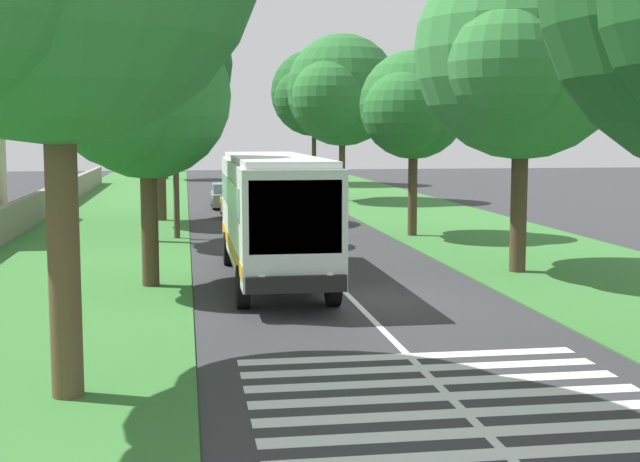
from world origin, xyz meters
TOP-DOWN VIEW (x-y plane):
  - ground at (0.00, 0.00)m, footprint 160.00×160.00m
  - grass_verge_left at (15.00, 8.20)m, footprint 120.00×8.00m
  - grass_verge_right at (15.00, -8.20)m, footprint 120.00×8.00m
  - centre_line at (15.00, 0.00)m, footprint 110.00×0.16m
  - coach_bus at (3.38, 1.80)m, footprint 11.16×2.62m
  - zebra_crossing at (-8.55, 0.00)m, footprint 5.85×6.80m
  - trailing_car_0 at (24.04, 1.59)m, footprint 4.30×1.78m
  - trailing_car_1 at (29.22, 1.95)m, footprint 4.30×1.78m
  - roadside_tree_left_0 at (60.86, 6.22)m, footprint 5.76×4.81m
  - roadside_tree_left_2 at (21.81, 5.81)m, footprint 8.74×7.33m
  - roadside_tree_left_3 at (13.48, 5.86)m, footprint 6.34×5.21m
  - roadside_tree_left_4 at (2.91, 5.51)m, footprint 5.72×4.72m
  - roadside_tree_right_0 at (4.02, -5.87)m, footprint 7.80×6.68m
  - roadside_tree_right_2 at (13.87, -5.03)m, footprint 5.89×4.66m
  - roadside_tree_right_3 at (33.16, -5.38)m, footprint 8.41×7.08m
  - roadside_tree_right_4 at (51.12, -6.18)m, footprint 8.71×7.20m
  - utility_pole at (14.34, 4.71)m, footprint 0.24×1.40m
  - roadside_wall at (20.00, 11.60)m, footprint 70.00×0.40m

SIDE VIEW (x-z plane):
  - ground at x=0.00m, z-range 0.00..0.00m
  - zebra_crossing at x=-8.55m, z-range 0.00..0.01m
  - centre_line at x=15.00m, z-range 0.00..0.01m
  - grass_verge_left at x=15.00m, z-range 0.00..0.04m
  - grass_verge_right at x=15.00m, z-range 0.00..0.04m
  - trailing_car_0 at x=24.04m, z-range -0.05..1.38m
  - trailing_car_1 at x=29.22m, z-range -0.05..1.38m
  - roadside_wall at x=20.00m, z-range 0.04..1.44m
  - coach_bus at x=3.38m, z-range 0.28..4.01m
  - utility_pole at x=14.34m, z-range 0.18..7.37m
  - roadside_tree_left_4 at x=2.91m, z-range 1.42..9.19m
  - roadside_tree_right_2 at x=13.87m, z-range 1.49..9.28m
  - roadside_tree_left_0 at x=60.86m, z-range 2.05..11.16m
  - roadside_tree_right_0 at x=4.02m, z-range 1.62..11.83m
  - roadside_tree_right_3 at x=33.16m, z-range 1.58..12.13m
  - roadside_tree_left_3 at x=13.48m, z-range 2.10..11.78m
  - roadside_tree_right_4 at x=51.12m, z-range 1.83..13.02m
  - roadside_tree_left_2 at x=21.81m, z-range 1.88..13.23m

